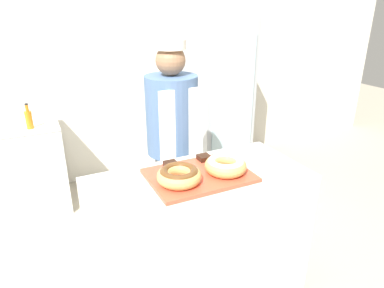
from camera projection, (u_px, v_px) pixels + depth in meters
wall_back at (110, 60)px, 3.69m from camera, size 8.00×0.06×2.70m
display_counter at (199, 240)px, 2.25m from camera, size 1.36×0.64×0.93m
serving_tray at (199, 175)px, 2.07m from camera, size 0.61×0.44×0.02m
donut_chocolate_glaze at (179, 175)px, 1.94m from camera, size 0.26×0.26×0.09m
donut_light_glaze at (226, 165)px, 2.07m from camera, size 0.26×0.26×0.09m
brownie_back_left at (171, 164)px, 2.15m from camera, size 0.08×0.08×0.03m
brownie_back_right at (204, 158)px, 2.24m from camera, size 0.08×0.08×0.03m
baker_person at (173, 144)px, 2.70m from camera, size 0.40×0.40×1.68m
beverage_fridge at (217, 99)px, 3.98m from camera, size 0.61×0.70×1.77m
chest_freezer at (13, 170)px, 3.26m from camera, size 0.91×0.59×0.88m
bottle_orange at (29, 119)px, 3.02m from camera, size 0.06×0.06×0.23m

